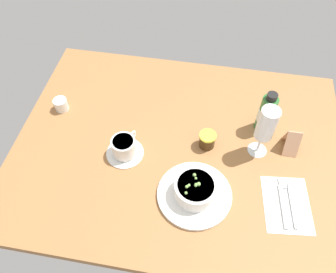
# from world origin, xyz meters

# --- Properties ---
(ground_plane) EXTENTS (1.10, 0.84, 0.03)m
(ground_plane) POSITION_xyz_m (0.00, 0.00, -0.01)
(ground_plane) COLOR #9E6B3D
(porridge_bowl) EXTENTS (0.23, 0.23, 0.08)m
(porridge_bowl) POSITION_xyz_m (0.08, -0.18, 0.03)
(porridge_bowl) COLOR white
(porridge_bowl) RESTS_ON ground_plane
(cutlery_setting) EXTENTS (0.16, 0.20, 0.01)m
(cutlery_setting) POSITION_xyz_m (0.35, -0.15, 0.00)
(cutlery_setting) COLOR white
(cutlery_setting) RESTS_ON ground_plane
(coffee_cup) EXTENTS (0.12, 0.13, 0.07)m
(coffee_cup) POSITION_xyz_m (-0.17, -0.06, 0.03)
(coffee_cup) COLOR white
(coffee_cup) RESTS_ON ground_plane
(creamer_jug) EXTENTS (0.06, 0.05, 0.05)m
(creamer_jug) POSITION_xyz_m (-0.44, 0.09, 0.02)
(creamer_jug) COLOR white
(creamer_jug) RESTS_ON ground_plane
(wine_glass) EXTENTS (0.06, 0.06, 0.20)m
(wine_glass) POSITION_xyz_m (0.26, 0.02, 0.13)
(wine_glass) COLOR white
(wine_glass) RESTS_ON ground_plane
(jam_jar) EXTENTS (0.06, 0.06, 0.06)m
(jam_jar) POSITION_xyz_m (0.09, 0.02, 0.03)
(jam_jar) COLOR #3D2810
(jam_jar) RESTS_ON ground_plane
(sauce_bottle_green) EXTENTS (0.05, 0.05, 0.16)m
(sauce_bottle_green) POSITION_xyz_m (0.27, 0.13, 0.07)
(sauce_bottle_green) COLOR #337233
(sauce_bottle_green) RESTS_ON ground_plane
(menu_card) EXTENTS (0.05, 0.07, 0.09)m
(menu_card) POSITION_xyz_m (0.36, 0.05, 0.04)
(menu_card) COLOR tan
(menu_card) RESTS_ON ground_plane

